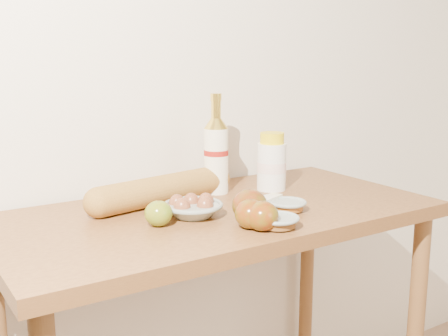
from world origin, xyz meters
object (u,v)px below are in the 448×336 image
Objects in this scene: bourbon_bottle at (216,153)px; baguette at (163,190)px; egg_bowl at (193,208)px; cream_bottle at (272,163)px; table at (218,252)px.

bourbon_bottle reaches higher than baguette.
cream_bottle is at bearing 19.09° from egg_bowl.
bourbon_bottle is at bearing 44.38° from egg_bowl.
cream_bottle is 0.36× the size of baguette.
baguette is at bearing 127.75° from table.
baguette reaches higher than table.
table is 3.98× the size of bourbon_bottle.
cream_bottle is 0.36m from baguette.
table is 5.83× the size of egg_bowl.
bourbon_bottle is 0.28m from egg_bowl.
cream_bottle reaches higher than baguette.
egg_bowl is (-0.35, -0.12, -0.06)m from cream_bottle.
cream_bottle reaches higher than egg_bowl.
table is 2.41× the size of baguette.
baguette is (-0.10, 0.13, 0.16)m from table.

